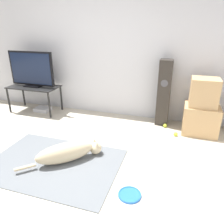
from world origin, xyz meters
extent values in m
plane|color=#BCB29E|center=(0.00, 0.00, 0.00)|extent=(12.00, 12.00, 0.00)
cube|color=silver|center=(0.00, 2.10, 1.27)|extent=(8.00, 0.06, 2.55)
cube|color=slate|center=(0.19, 0.19, 0.01)|extent=(1.69, 1.18, 0.01)
ellipsoid|color=beige|center=(0.32, 0.27, 0.14)|extent=(0.71, 0.68, 0.26)
sphere|color=beige|center=(0.63, 0.56, 0.10)|extent=(0.17, 0.17, 0.17)
cone|color=beige|center=(0.60, 0.59, 0.19)|extent=(0.05, 0.05, 0.07)
cone|color=beige|center=(0.66, 0.53, 0.19)|extent=(0.05, 0.05, 0.07)
cylinder|color=beige|center=(-0.05, -0.08, 0.07)|extent=(0.21, 0.20, 0.04)
cylinder|color=blue|center=(1.27, -0.08, 0.01)|extent=(0.25, 0.25, 0.02)
torus|color=blue|center=(1.27, -0.08, 0.02)|extent=(0.25, 0.25, 0.02)
cube|color=tan|center=(2.04, 1.70, 0.24)|extent=(0.55, 0.46, 0.48)
cube|color=tan|center=(2.02, 1.68, 0.70)|extent=(0.42, 0.35, 0.45)
cube|color=#2D2823|center=(1.40, 1.87, 0.58)|extent=(0.22, 0.22, 1.16)
cylinder|color=#4C4C51|center=(1.40, 1.76, 0.78)|extent=(0.12, 0.00, 0.12)
cube|color=black|center=(-1.15, 1.72, 0.52)|extent=(1.00, 0.51, 0.02)
cylinder|color=black|center=(-1.63, 1.49, 0.25)|extent=(0.04, 0.04, 0.51)
cylinder|color=black|center=(-0.68, 1.49, 0.25)|extent=(0.04, 0.04, 0.51)
cylinder|color=black|center=(-1.63, 1.94, 0.25)|extent=(0.04, 0.04, 0.51)
cylinder|color=black|center=(-0.68, 1.94, 0.25)|extent=(0.04, 0.04, 0.51)
cube|color=black|center=(-1.15, 1.72, 0.54)|extent=(0.33, 0.20, 0.02)
cube|color=black|center=(-1.15, 1.72, 0.89)|extent=(0.95, 0.04, 0.66)
cube|color=#141E38|center=(-1.15, 1.70, 0.89)|extent=(0.88, 0.01, 0.60)
sphere|color=#C6E033|center=(1.48, 1.73, 0.03)|extent=(0.07, 0.07, 0.07)
sphere|color=#C6E033|center=(1.67, 1.45, 0.03)|extent=(0.07, 0.07, 0.07)
cube|color=#B7B7BC|center=(-1.03, 1.75, 0.04)|extent=(0.31, 0.24, 0.07)
camera|label=1|loc=(1.64, -1.87, 1.70)|focal=35.00mm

